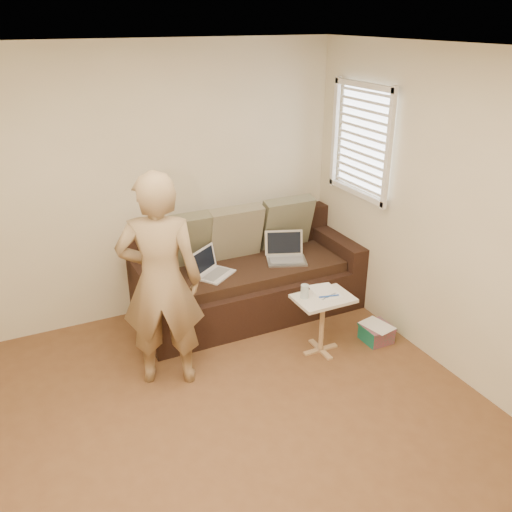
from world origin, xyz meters
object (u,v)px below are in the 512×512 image
(laptop_silver, at_px, (287,262))
(person, at_px, (161,282))
(striped_box, at_px, (376,333))
(sofa, at_px, (249,273))
(drinking_glass, at_px, (305,291))
(side_table, at_px, (322,324))
(laptop_white, at_px, (216,276))

(laptop_silver, xyz_separation_m, person, (-1.46, -0.62, 0.37))
(laptop_silver, height_order, striped_box, laptop_silver)
(sofa, height_order, striped_box, sofa)
(sofa, xyz_separation_m, laptop_silver, (0.37, -0.11, 0.10))
(laptop_silver, xyz_separation_m, drinking_glass, (-0.25, -0.78, 0.09))
(laptop_silver, height_order, side_table, laptop_silver)
(person, xyz_separation_m, side_table, (1.36, -0.22, -0.62))
(sofa, xyz_separation_m, laptop_white, (-0.38, -0.09, 0.10))
(side_table, bearing_deg, laptop_white, 127.64)
(laptop_white, bearing_deg, drinking_glass, -93.03)
(laptop_silver, bearing_deg, person, -135.78)
(sofa, relative_size, laptop_silver, 5.71)
(laptop_silver, distance_m, striped_box, 1.12)
(laptop_white, distance_m, person, 1.02)
(sofa, height_order, laptop_silver, sofa)
(person, distance_m, drinking_glass, 1.25)
(laptop_silver, distance_m, side_table, 0.88)
(person, bearing_deg, side_table, -167.53)
(laptop_silver, xyz_separation_m, striped_box, (0.45, -0.92, -0.44))
(side_table, bearing_deg, sofa, 106.07)
(laptop_white, relative_size, striped_box, 1.32)
(striped_box, bearing_deg, person, 170.89)
(side_table, bearing_deg, person, 170.84)
(sofa, distance_m, laptop_silver, 0.40)
(sofa, xyz_separation_m, striped_box, (0.82, -1.03, -0.34))
(laptop_white, bearing_deg, striped_box, -73.36)
(laptop_silver, height_order, drinking_glass, drinking_glass)
(drinking_glass, bearing_deg, laptop_white, 122.46)
(sofa, bearing_deg, laptop_silver, -16.00)
(laptop_white, height_order, person, person)
(laptop_white, bearing_deg, side_table, -87.86)
(drinking_glass, distance_m, striped_box, 0.89)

